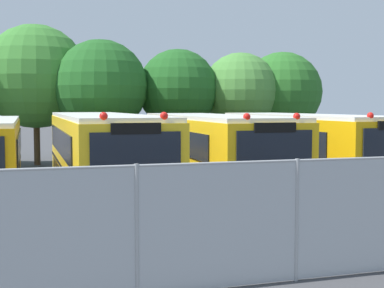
{
  "coord_description": "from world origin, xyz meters",
  "views": [
    {
      "loc": [
        -3.89,
        -17.1,
        2.87
      ],
      "look_at": [
        1.33,
        0.0,
        1.6
      ],
      "focal_mm": 50.4,
      "sensor_mm": 36.0,
      "label": 1
    }
  ],
  "objects_px": {
    "tree_5": "(241,91)",
    "school_bus_3": "(304,147)",
    "school_bus_1": "(100,152)",
    "tree_4": "(178,89)",
    "tree_2": "(33,76)",
    "tree_6": "(283,92)",
    "tree_3": "(102,88)",
    "school_bus_2": "(211,150)"
  },
  "relations": [
    {
      "from": "tree_5",
      "to": "school_bus_3",
      "type": "bearing_deg",
      "value": -97.15
    },
    {
      "from": "school_bus_1",
      "to": "tree_4",
      "type": "bearing_deg",
      "value": -119.78
    },
    {
      "from": "school_bus_1",
      "to": "tree_2",
      "type": "height_order",
      "value": "tree_2"
    },
    {
      "from": "tree_6",
      "to": "tree_4",
      "type": "bearing_deg",
      "value": -179.26
    },
    {
      "from": "school_bus_3",
      "to": "tree_6",
      "type": "relative_size",
      "value": 1.76
    },
    {
      "from": "tree_2",
      "to": "tree_6",
      "type": "xyz_separation_m",
      "value": [
        12.64,
        -1.42,
        -0.71
      ]
    },
    {
      "from": "tree_3",
      "to": "school_bus_1",
      "type": "bearing_deg",
      "value": -97.81
    },
    {
      "from": "school_bus_1",
      "to": "tree_6",
      "type": "relative_size",
      "value": 2.03
    },
    {
      "from": "tree_3",
      "to": "tree_5",
      "type": "xyz_separation_m",
      "value": [
        7.07,
        0.06,
        -0.11
      ]
    },
    {
      "from": "tree_5",
      "to": "tree_6",
      "type": "bearing_deg",
      "value": 5.83
    },
    {
      "from": "school_bus_2",
      "to": "tree_6",
      "type": "distance_m",
      "value": 11.65
    },
    {
      "from": "school_bus_2",
      "to": "tree_2",
      "type": "bearing_deg",
      "value": -60.81
    },
    {
      "from": "tree_4",
      "to": "school_bus_2",
      "type": "bearing_deg",
      "value": -98.6
    },
    {
      "from": "tree_3",
      "to": "tree_4",
      "type": "height_order",
      "value": "tree_3"
    },
    {
      "from": "school_bus_3",
      "to": "tree_2",
      "type": "bearing_deg",
      "value": -48.45
    },
    {
      "from": "school_bus_1",
      "to": "tree_3",
      "type": "height_order",
      "value": "tree_3"
    },
    {
      "from": "tree_3",
      "to": "tree_6",
      "type": "bearing_deg",
      "value": 1.86
    },
    {
      "from": "school_bus_1",
      "to": "school_bus_2",
      "type": "height_order",
      "value": "school_bus_1"
    },
    {
      "from": "school_bus_3",
      "to": "tree_6",
      "type": "xyz_separation_m",
      "value": [
        3.56,
        8.77,
        2.19
      ]
    },
    {
      "from": "tree_2",
      "to": "tree_5",
      "type": "distance_m",
      "value": 10.31
    },
    {
      "from": "school_bus_2",
      "to": "tree_3",
      "type": "xyz_separation_m",
      "value": [
        -2.46,
        8.66,
        2.3
      ]
    },
    {
      "from": "school_bus_3",
      "to": "tree_2",
      "type": "xyz_separation_m",
      "value": [
        -9.09,
        10.18,
        2.9
      ]
    },
    {
      "from": "school_bus_1",
      "to": "school_bus_3",
      "type": "height_order",
      "value": "school_bus_1"
    },
    {
      "from": "school_bus_2",
      "to": "tree_6",
      "type": "height_order",
      "value": "tree_6"
    },
    {
      "from": "tree_2",
      "to": "tree_3",
      "type": "bearing_deg",
      "value": -29.27
    },
    {
      "from": "school_bus_2",
      "to": "tree_3",
      "type": "relative_size",
      "value": 1.72
    },
    {
      "from": "tree_6",
      "to": "school_bus_2",
      "type": "bearing_deg",
      "value": -128.38
    },
    {
      "from": "tree_2",
      "to": "tree_3",
      "type": "height_order",
      "value": "tree_2"
    },
    {
      "from": "tree_3",
      "to": "tree_6",
      "type": "height_order",
      "value": "tree_3"
    },
    {
      "from": "school_bus_1",
      "to": "tree_2",
      "type": "relative_size",
      "value": 1.7
    },
    {
      "from": "school_bus_1",
      "to": "tree_6",
      "type": "xyz_separation_m",
      "value": [
        10.74,
        8.91,
        2.17
      ]
    },
    {
      "from": "school_bus_1",
      "to": "tree_3",
      "type": "relative_size",
      "value": 1.93
    },
    {
      "from": "tree_2",
      "to": "tree_5",
      "type": "xyz_separation_m",
      "value": [
        10.15,
        -1.67,
        -0.71
      ]
    },
    {
      "from": "school_bus_1",
      "to": "tree_2",
      "type": "xyz_separation_m",
      "value": [
        -1.9,
        10.32,
        2.88
      ]
    },
    {
      "from": "school_bus_1",
      "to": "tree_2",
      "type": "distance_m",
      "value": 10.88
    },
    {
      "from": "school_bus_3",
      "to": "tree_3",
      "type": "xyz_separation_m",
      "value": [
        -6.01,
        8.46,
        2.3
      ]
    },
    {
      "from": "tree_4",
      "to": "tree_6",
      "type": "bearing_deg",
      "value": 0.74
    },
    {
      "from": "tree_2",
      "to": "tree_4",
      "type": "height_order",
      "value": "tree_2"
    },
    {
      "from": "tree_5",
      "to": "school_bus_2",
      "type": "bearing_deg",
      "value": -117.9
    },
    {
      "from": "tree_6",
      "to": "tree_5",
      "type": "bearing_deg",
      "value": -174.17
    },
    {
      "from": "school_bus_3",
      "to": "tree_5",
      "type": "height_order",
      "value": "tree_5"
    },
    {
      "from": "school_bus_2",
      "to": "tree_3",
      "type": "distance_m",
      "value": 9.29
    }
  ]
}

